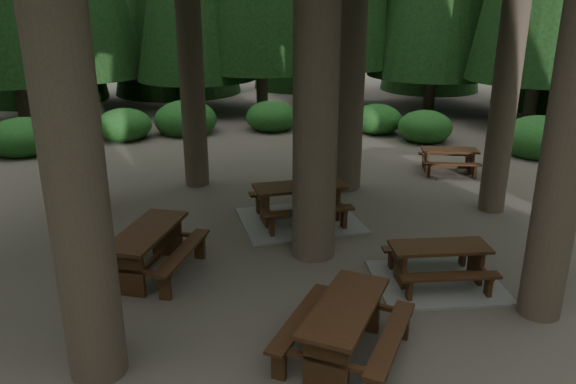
{
  "coord_description": "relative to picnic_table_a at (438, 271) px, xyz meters",
  "views": [
    {
      "loc": [
        -1.19,
        -9.77,
        4.87
      ],
      "look_at": [
        0.39,
        0.86,
        1.1
      ],
      "focal_mm": 35.0,
      "sensor_mm": 36.0,
      "label": 1
    }
  ],
  "objects": [
    {
      "name": "picnic_table_d",
      "position": [
        2.97,
        6.34,
        0.21
      ],
      "size": [
        1.85,
        1.62,
        0.69
      ],
      "rotation": [
        0.0,
        0.0,
        -0.24
      ],
      "color": "#391A11",
      "rests_on": "ground"
    },
    {
      "name": "shrub_ring",
      "position": [
        -2.05,
        2.07,
        0.15
      ],
      "size": [
        23.86,
        24.64,
        1.49
      ],
      "color": "#1E571D",
      "rests_on": "ground"
    },
    {
      "name": "picnic_table_c",
      "position": [
        -1.94,
        3.22,
        0.07
      ],
      "size": [
        2.82,
        2.42,
        0.88
      ],
      "rotation": [
        0.0,
        0.0,
        0.11
      ],
      "color": "gray",
      "rests_on": "ground"
    },
    {
      "name": "picnic_table_a",
      "position": [
        0.0,
        0.0,
        0.0
      ],
      "size": [
        2.3,
        1.94,
        0.74
      ],
      "rotation": [
        0.0,
        0.0,
        -0.06
      ],
      "color": "gray",
      "rests_on": "ground"
    },
    {
      "name": "picnic_table_e",
      "position": [
        -2.17,
        -1.88,
        0.32
      ],
      "size": [
        2.38,
        2.51,
        0.85
      ],
      "rotation": [
        0.0,
        0.0,
        1.02
      ],
      "color": "#391A11",
      "rests_on": "ground"
    },
    {
      "name": "ground",
      "position": [
        -2.75,
        1.32,
        -0.25
      ],
      "size": [
        80.0,
        80.0,
        0.0
      ],
      "primitive_type": "plane",
      "color": "#534B43",
      "rests_on": "ground"
    },
    {
      "name": "picnic_table_b",
      "position": [
        -5.11,
        1.14,
        0.34
      ],
      "size": [
        2.25,
        2.48,
        0.88
      ],
      "rotation": [
        0.0,
        0.0,
        1.2
      ],
      "color": "#391A11",
      "rests_on": "ground"
    }
  ]
}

